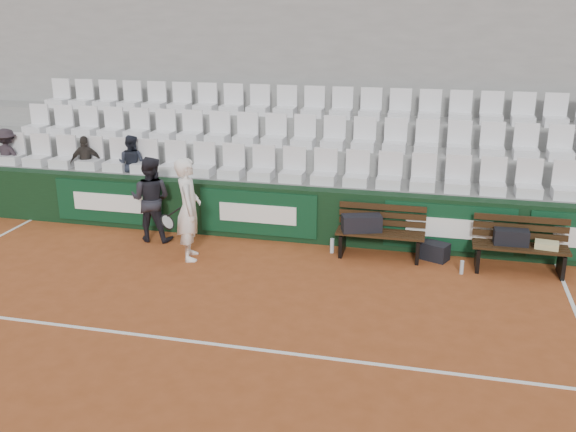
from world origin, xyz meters
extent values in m
plane|color=#9D4B23|center=(0.00, 0.00, 0.00)|extent=(80.00, 80.00, 0.00)
cube|color=white|center=(0.00, 0.00, 0.00)|extent=(18.00, 0.06, 0.01)
cube|color=black|center=(0.00, 4.00, 0.50)|extent=(18.00, 0.30, 1.00)
cube|color=#0C381E|center=(-3.20, 3.83, 0.52)|extent=(2.20, 0.04, 0.82)
cube|color=#0C381E|center=(-0.20, 3.83, 0.52)|extent=(2.20, 0.04, 0.82)
cube|color=#0C381E|center=(3.20, 3.83, 0.52)|extent=(2.20, 0.04, 0.82)
cube|color=gray|center=(0.00, 4.62, 0.50)|extent=(18.00, 0.95, 1.00)
cube|color=gray|center=(0.00, 5.58, 0.72)|extent=(18.00, 0.95, 1.45)
cube|color=gray|center=(0.00, 6.53, 0.95)|extent=(18.00, 0.95, 1.90)
cube|color=gray|center=(0.00, 7.15, 2.20)|extent=(18.00, 0.30, 4.40)
cube|color=white|center=(0.00, 4.45, 1.31)|extent=(11.90, 0.44, 0.63)
cube|color=white|center=(0.00, 5.40, 1.77)|extent=(11.90, 0.44, 0.63)
cube|color=white|center=(0.00, 6.35, 2.21)|extent=(11.90, 0.44, 0.63)
cube|color=#362110|center=(2.07, 3.52, 0.23)|extent=(1.50, 0.56, 0.45)
cube|color=#311E0E|center=(4.34, 3.39, 0.23)|extent=(1.50, 0.56, 0.45)
cube|color=black|center=(1.74, 3.50, 0.59)|extent=(0.73, 0.49, 0.29)
cube|color=black|center=(4.18, 3.43, 0.58)|extent=(0.55, 0.27, 0.25)
cube|color=#CCC484|center=(4.73, 3.39, 0.50)|extent=(0.39, 0.31, 0.10)
cube|color=black|center=(2.98, 3.62, 0.15)|extent=(0.57, 0.47, 0.30)
cylinder|color=silver|center=(1.24, 3.52, 0.13)|extent=(0.07, 0.07, 0.26)
cylinder|color=#AFBFC7|center=(3.44, 3.08, 0.11)|extent=(0.06, 0.06, 0.23)
imported|color=white|center=(-1.09, 2.72, 0.88)|extent=(0.62, 0.75, 1.77)
torus|color=black|center=(-1.49, 2.72, 0.62)|extent=(0.19, 0.30, 0.26)
cylinder|color=black|center=(-1.36, 2.72, 0.81)|extent=(0.26, 0.03, 0.20)
imported|color=black|center=(-2.10, 3.40, 0.79)|extent=(0.80, 0.64, 1.57)
imported|color=#292026|center=(-5.82, 4.50, 1.58)|extent=(0.77, 0.46, 1.17)
imported|color=#2E2925|center=(-4.01, 4.50, 1.55)|extent=(0.70, 0.49, 1.10)
imported|color=#1F232E|center=(-3.00, 4.50, 1.58)|extent=(0.57, 0.45, 1.16)
camera|label=1|loc=(2.93, -6.89, 4.17)|focal=40.00mm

